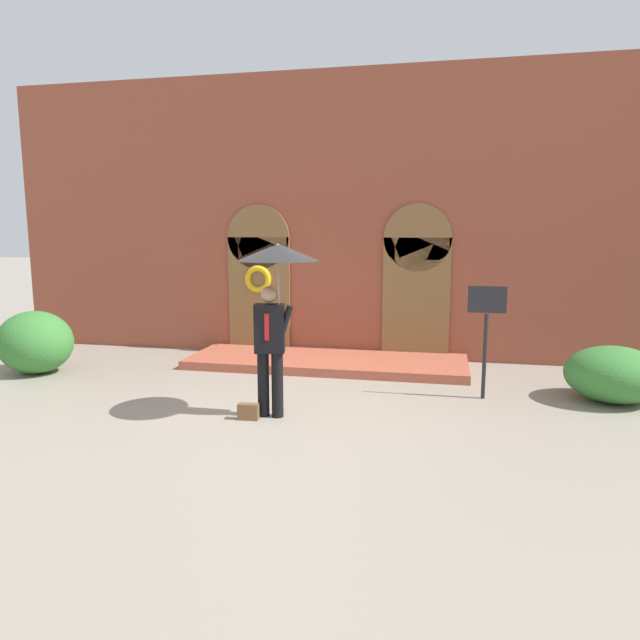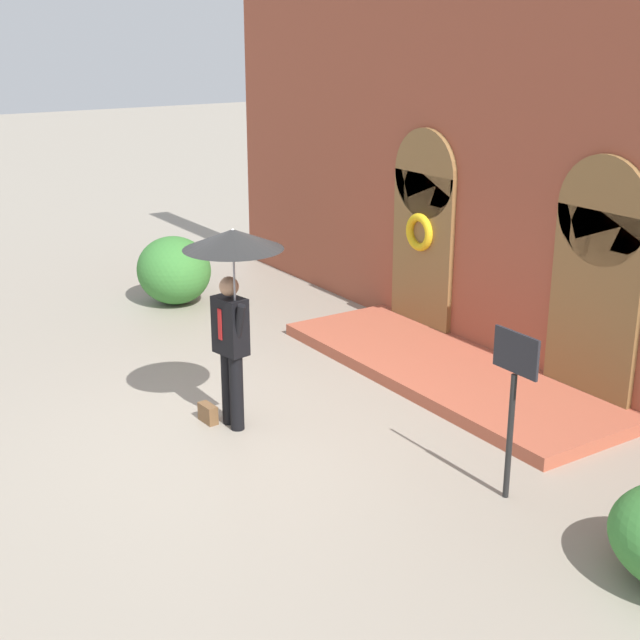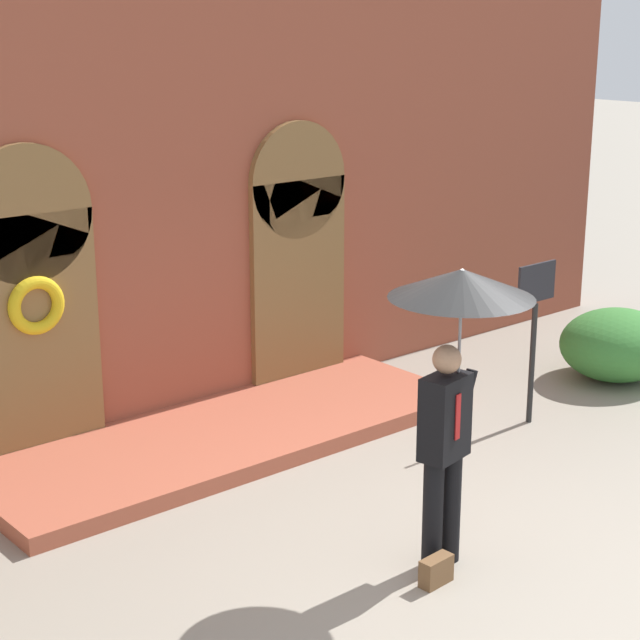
{
  "view_description": "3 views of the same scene",
  "coord_description": "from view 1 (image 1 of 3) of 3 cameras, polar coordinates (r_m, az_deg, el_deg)",
  "views": [
    {
      "loc": [
        2.06,
        -7.28,
        2.54
      ],
      "look_at": [
        0.26,
        1.17,
        1.17
      ],
      "focal_mm": 32.0,
      "sensor_mm": 36.0,
      "label": 1
    },
    {
      "loc": [
        8.28,
        -4.33,
        4.44
      ],
      "look_at": [
        -0.26,
        1.23,
        1.05
      ],
      "focal_mm": 50.0,
      "sensor_mm": 36.0,
      "label": 2
    },
    {
      "loc": [
        -5.78,
        -5.17,
        4.17
      ],
      "look_at": [
        0.14,
        1.81,
        1.53
      ],
      "focal_mm": 60.0,
      "sensor_mm": 36.0,
      "label": 3
    }
  ],
  "objects": [
    {
      "name": "shrub_left",
      "position": [
        11.37,
        -26.6,
        -2.0
      ],
      "size": [
        1.33,
        1.2,
        1.12
      ],
      "primitive_type": "ellipsoid",
      "color": "#387A33",
      "rests_on": "ground"
    },
    {
      "name": "handbag",
      "position": [
        7.87,
        -7.19,
        -9.08
      ],
      "size": [
        0.29,
        0.14,
        0.22
      ],
      "primitive_type": "cube",
      "rotation": [
        0.0,
        0.0,
        0.07
      ],
      "color": "brown",
      "rests_on": "ground"
    },
    {
      "name": "person_with_umbrella",
      "position": [
        7.59,
        -4.42,
        4.21
      ],
      "size": [
        1.1,
        1.1,
        2.36
      ],
      "color": "black",
      "rests_on": "ground"
    },
    {
      "name": "building_facade",
      "position": [
        11.62,
        1.8,
        9.65
      ],
      "size": [
        14.0,
        2.3,
        5.6
      ],
      "color": "brown",
      "rests_on": "ground"
    },
    {
      "name": "ground_plane",
      "position": [
        7.98,
        -3.67,
        -9.6
      ],
      "size": [
        80.0,
        80.0,
        0.0
      ],
      "primitive_type": "plane",
      "color": "gray"
    },
    {
      "name": "sign_post",
      "position": [
        8.88,
        16.28,
        -0.31
      ],
      "size": [
        0.56,
        0.06,
        1.72
      ],
      "color": "black",
      "rests_on": "ground"
    },
    {
      "name": "shrub_right",
      "position": [
        9.58,
        27.3,
        -4.84
      ],
      "size": [
        1.4,
        1.29,
        0.84
      ],
      "primitive_type": "ellipsoid",
      "color": "#387A33",
      "rests_on": "ground"
    }
  ]
}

